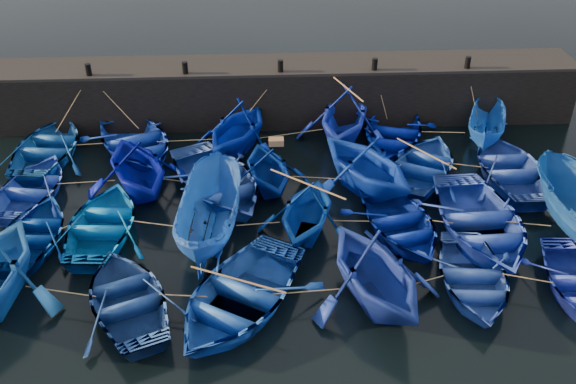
{
  "coord_description": "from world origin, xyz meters",
  "views": [
    {
      "loc": [
        -0.96,
        -15.87,
        13.17
      ],
      "look_at": [
        0.0,
        3.2,
        0.7
      ],
      "focal_mm": 40.0,
      "sensor_mm": 36.0,
      "label": 1
    }
  ],
  "objects_px": {
    "boat_0": "(49,146)",
    "wooden_crate": "(276,142)",
    "boat_8": "(217,181)",
    "boat_13": "(34,233)"
  },
  "relations": [
    {
      "from": "boat_0",
      "to": "boat_8",
      "type": "relative_size",
      "value": 0.89
    },
    {
      "from": "boat_0",
      "to": "boat_8",
      "type": "xyz_separation_m",
      "value": [
        6.94,
        -3.08,
        0.06
      ]
    },
    {
      "from": "boat_0",
      "to": "wooden_crate",
      "type": "xyz_separation_m",
      "value": [
        9.16,
        -2.84,
        1.52
      ]
    },
    {
      "from": "boat_0",
      "to": "wooden_crate",
      "type": "relative_size",
      "value": 9.26
    },
    {
      "from": "boat_8",
      "to": "wooden_crate",
      "type": "relative_size",
      "value": 10.38
    },
    {
      "from": "boat_8",
      "to": "boat_13",
      "type": "distance_m",
      "value": 6.53
    },
    {
      "from": "boat_8",
      "to": "boat_0",
      "type": "bearing_deg",
      "value": 129.27
    },
    {
      "from": "boat_8",
      "to": "boat_13",
      "type": "height_order",
      "value": "boat_8"
    },
    {
      "from": "boat_0",
      "to": "wooden_crate",
      "type": "bearing_deg",
      "value": 167.93
    },
    {
      "from": "boat_8",
      "to": "wooden_crate",
      "type": "bearing_deg",
      "value": -20.54
    }
  ]
}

